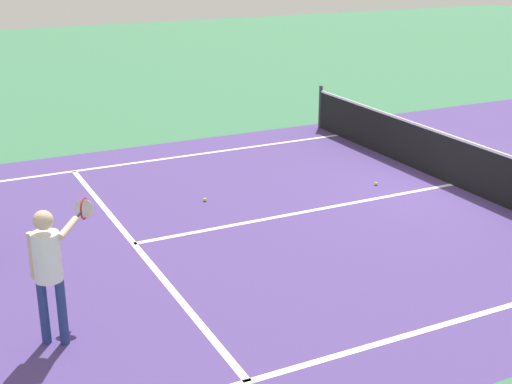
{
  "coord_description": "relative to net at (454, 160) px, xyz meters",
  "views": [
    {
      "loc": [
        9.99,
        -9.22,
        4.51
      ],
      "look_at": [
        1.19,
        -4.85,
        1.0
      ],
      "focal_mm": 49.84,
      "sensor_mm": 36.0,
      "label": 1
    }
  ],
  "objects": [
    {
      "name": "line_sideline_right",
      "position": [
        4.11,
        -5.95,
        -0.49
      ],
      "size": [
        0.1,
        11.89,
        0.01
      ],
      "primitive_type": "cube",
      "color": "white",
      "rests_on": "ground_plane"
    },
    {
      "name": "line_sideline_left",
      "position": [
        -4.11,
        -5.95,
        -0.49
      ],
      "size": [
        0.1,
        11.89,
        0.01
      ],
      "primitive_type": "cube",
      "color": "white",
      "rests_on": "ground_plane"
    },
    {
      "name": "net",
      "position": [
        0.0,
        0.0,
        0.0
      ],
      "size": [
        9.97,
        0.09,
        1.07
      ],
      "color": "#33383D",
      "rests_on": "ground_plane"
    },
    {
      "name": "line_service_near",
      "position": [
        0.0,
        -6.4,
        -0.49
      ],
      "size": [
        8.22,
        0.1,
        0.01
      ],
      "primitive_type": "cube",
      "color": "white",
      "rests_on": "ground_plane"
    },
    {
      "name": "ground_plane",
      "position": [
        0.0,
        0.0,
        -0.49
      ],
      "size": [
        60.0,
        60.0,
        0.0
      ],
      "primitive_type": "plane",
      "color": "#38724C"
    },
    {
      "name": "tennis_ball_mid_court",
      "position": [
        -1.28,
        -4.67,
        -0.46
      ],
      "size": [
        0.07,
        0.07,
        0.07
      ],
      "primitive_type": "sphere",
      "color": "#CCE033",
      "rests_on": "ground_plane"
    },
    {
      "name": "tennis_ball_near_net",
      "position": [
        -0.63,
        -1.35,
        -0.46
      ],
      "size": [
        0.07,
        0.07,
        0.07
      ],
      "primitive_type": "sphere",
      "color": "#CCE033",
      "rests_on": "ground_plane"
    },
    {
      "name": "court_surface_inbounds",
      "position": [
        0.0,
        0.0,
        -0.49
      ],
      "size": [
        10.62,
        24.4,
        0.0
      ],
      "primitive_type": "cube",
      "color": "#4C387A",
      "rests_on": "ground_plane"
    },
    {
      "name": "player_near",
      "position": [
        2.37,
        -8.07,
        0.55
      ],
      "size": [
        0.99,
        0.91,
        1.68
      ],
      "color": "navy",
      "rests_on": "ground_plane"
    },
    {
      "name": "line_center_service",
      "position": [
        0.0,
        -3.2,
        -0.49
      ],
      "size": [
        0.1,
        6.4,
        0.01
      ],
      "primitive_type": "cube",
      "color": "white",
      "rests_on": "ground_plane"
    }
  ]
}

